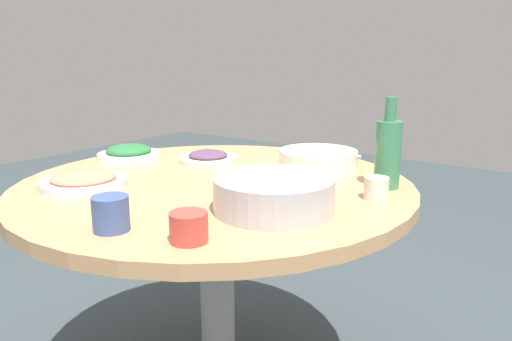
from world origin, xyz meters
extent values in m
cylinder|color=#99999E|center=(0.00, 0.00, 0.37)|extent=(0.11, 0.11, 0.68)
cylinder|color=tan|center=(0.00, 0.00, 0.73)|extent=(1.14, 1.14, 0.03)
cylinder|color=#B2B5BA|center=(0.29, -0.13, 0.78)|extent=(0.29, 0.29, 0.08)
ellipsoid|color=white|center=(0.29, -0.13, 0.79)|extent=(0.24, 0.24, 0.09)
cube|color=white|center=(0.37, -0.13, 0.83)|extent=(0.07, 0.15, 0.01)
cylinder|color=white|center=(0.18, 0.30, 0.78)|extent=(0.25, 0.25, 0.07)
cylinder|color=black|center=(0.18, 0.30, 0.77)|extent=(0.22, 0.22, 0.05)
cylinder|color=silver|center=(0.18, 0.30, 0.80)|extent=(0.27, 0.07, 0.01)
cylinder|color=silver|center=(-0.26, -0.26, 0.75)|extent=(0.24, 0.24, 0.02)
ellipsoid|color=#E67F5F|center=(-0.26, -0.26, 0.77)|extent=(0.18, 0.18, 0.03)
cylinder|color=white|center=(-0.44, 0.05, 0.75)|extent=(0.22, 0.22, 0.02)
ellipsoid|color=#266A37|center=(-0.44, 0.05, 0.78)|extent=(0.16, 0.16, 0.04)
cylinder|color=silver|center=(-0.19, 0.19, 0.75)|extent=(0.20, 0.20, 0.02)
ellipsoid|color=#583C55|center=(-0.19, 0.19, 0.77)|extent=(0.13, 0.13, 0.03)
cylinder|color=#397F56|center=(0.43, 0.23, 0.84)|extent=(0.07, 0.07, 0.19)
cylinder|color=#397F56|center=(0.43, 0.23, 0.96)|extent=(0.03, 0.03, 0.07)
cylinder|color=#C24238|center=(0.26, -0.39, 0.77)|extent=(0.08, 0.08, 0.06)
cylinder|color=#3C538C|center=(0.08, -0.44, 0.78)|extent=(0.08, 0.08, 0.07)
cylinder|color=silver|center=(0.45, 0.10, 0.77)|extent=(0.06, 0.06, 0.06)
camera|label=1|loc=(0.89, -1.05, 1.11)|focal=34.04mm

